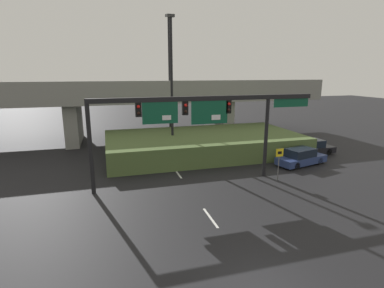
% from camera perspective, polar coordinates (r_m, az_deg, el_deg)
% --- Properties ---
extents(lane_markings, '(0.14, 33.87, 0.01)m').
position_cam_1_polar(lane_markings, '(24.30, -2.70, -5.64)').
color(lane_markings, silver).
rests_on(lane_markings, ground).
extents(signal_gantry, '(16.48, 0.44, 6.35)m').
position_cam_1_polar(signal_gantry, '(21.11, 1.58, 5.89)').
color(signal_gantry, black).
rests_on(signal_gantry, ground).
extents(speed_limit_sign, '(0.60, 0.11, 2.52)m').
position_cam_1_polar(speed_limit_sign, '(23.24, 16.24, -2.84)').
color(speed_limit_sign, '#4C4C4C').
rests_on(speed_limit_sign, ground).
extents(highway_light_pole_near, '(0.70, 0.36, 13.06)m').
position_cam_1_polar(highway_light_pole_near, '(28.96, -3.89, 11.37)').
color(highway_light_pole_near, black).
rests_on(highway_light_pole_near, ground).
extents(highway_light_pole_far, '(0.70, 0.36, 13.96)m').
position_cam_1_polar(highway_light_pole_far, '(34.15, -4.29, 12.43)').
color(highway_light_pole_far, black).
rests_on(highway_light_pole_far, ground).
extents(overpass_bridge, '(41.97, 9.03, 7.09)m').
position_cam_1_polar(overpass_bridge, '(37.06, -7.96, 8.80)').
color(overpass_bridge, gray).
rests_on(overpass_bridge, ground).
extents(grass_embankment, '(19.01, 9.96, 1.93)m').
position_cam_1_polar(grass_embankment, '(30.18, 2.22, 0.07)').
color(grass_embankment, '#4C6033').
rests_on(grass_embankment, ground).
extents(parked_sedan_near_right, '(4.98, 2.83, 1.49)m').
position_cam_1_polar(parked_sedan_near_right, '(28.03, 20.03, -2.39)').
color(parked_sedan_near_right, navy).
rests_on(parked_sedan_near_right, ground).
extents(parked_sedan_mid_right, '(4.45, 2.03, 1.48)m').
position_cam_1_polar(parked_sedan_mid_right, '(32.03, 21.80, -0.63)').
color(parked_sedan_mid_right, black).
rests_on(parked_sedan_mid_right, ground).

